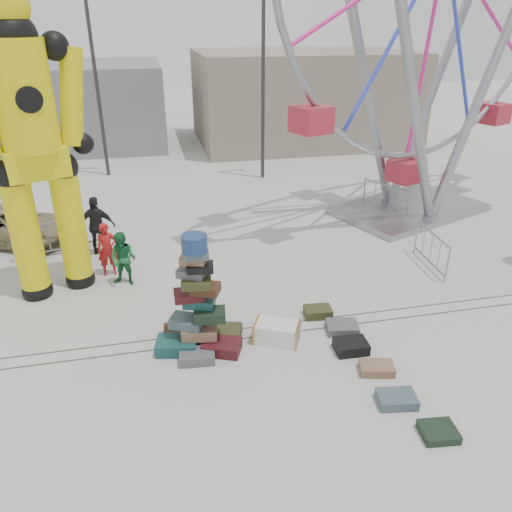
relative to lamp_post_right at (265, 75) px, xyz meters
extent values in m
plane|color=#9E9E99|center=(-3.09, -13.00, -4.48)|extent=(90.00, 90.00, 0.00)
cube|color=#47443F|center=(-3.09, -12.40, -4.48)|extent=(40.00, 0.04, 0.01)
cube|color=#47443F|center=(-3.09, -12.00, -4.48)|extent=(40.00, 0.04, 0.01)
cube|color=gray|center=(3.91, 7.00, -1.98)|extent=(12.00, 8.00, 5.00)
cube|color=gray|center=(-9.09, 9.00, -2.28)|extent=(10.00, 8.00, 4.40)
cylinder|color=#2D2D30|center=(-0.09, 0.00, -0.48)|extent=(0.16, 0.16, 8.00)
cylinder|color=#2D2D30|center=(-7.09, 2.00, -0.48)|extent=(0.16, 0.16, 8.00)
cube|color=#194A4B|center=(-4.99, -12.54, -4.34)|extent=(1.00, 0.78, 0.29)
cube|color=#4B1418|center=(-4.02, -12.79, -4.35)|extent=(1.00, 0.86, 0.27)
cube|color=#462616|center=(-4.85, -12.00, -4.36)|extent=(0.80, 0.57, 0.25)
cube|color=#393C1E|center=(-3.88, -12.25, -4.35)|extent=(0.94, 0.78, 0.27)
cube|color=#575A5F|center=(-4.59, -12.99, -4.37)|extent=(0.80, 0.58, 0.22)
cube|color=black|center=(-4.31, -11.91, -4.36)|extent=(0.87, 0.73, 0.25)
cube|color=#896346|center=(-4.47, -12.50, -4.07)|extent=(0.86, 0.66, 0.25)
cube|color=#465C64|center=(-4.73, -12.40, -3.83)|extent=(0.86, 0.75, 0.22)
cube|color=black|center=(-4.23, -12.58, -3.61)|extent=(0.75, 0.55, 0.22)
cube|color=#194A4B|center=(-4.42, -12.34, -3.40)|extent=(0.77, 0.63, 0.20)
cube|color=#4B1418|center=(-4.63, -12.34, -3.20)|extent=(0.65, 0.45, 0.20)
cube|color=#462616|center=(-4.29, -12.49, -3.00)|extent=(0.73, 0.63, 0.20)
cube|color=#393C1E|center=(-4.48, -12.55, -2.81)|extent=(0.68, 0.51, 0.18)
cube|color=#575A5F|center=(-4.55, -12.39, -2.63)|extent=(0.70, 0.62, 0.18)
cube|color=black|center=(-4.38, -12.52, -2.46)|extent=(0.60, 0.44, 0.16)
cube|color=#896346|center=(-4.51, -12.43, -2.31)|extent=(0.62, 0.52, 0.16)
cube|color=#465C64|center=(-4.44, -12.54, -2.16)|extent=(0.54, 0.37, 0.13)
cylinder|color=navy|center=(-4.47, -12.50, -1.92)|extent=(0.54, 0.54, 0.36)
sphere|color=black|center=(-8.43, -9.25, -4.33)|extent=(0.79, 0.79, 0.79)
cylinder|color=yellow|center=(-8.43, -9.25, -2.82)|extent=(0.73, 0.73, 3.33)
sphere|color=black|center=(-8.43, -9.25, -1.16)|extent=(0.83, 0.83, 0.83)
sphere|color=black|center=(-7.37, -8.82, -4.33)|extent=(0.79, 0.79, 0.79)
cylinder|color=yellow|center=(-7.37, -8.82, -2.82)|extent=(0.73, 0.73, 3.33)
sphere|color=black|center=(-7.37, -8.82, -1.16)|extent=(0.83, 0.83, 0.83)
cube|color=yellow|center=(-7.90, -9.03, -0.95)|extent=(1.66, 1.31, 0.73)
cylinder|color=yellow|center=(-7.90, -9.03, 0.61)|extent=(1.35, 1.35, 2.49)
sphere|color=black|center=(-7.90, -9.03, 1.86)|extent=(1.14, 1.14, 1.14)
sphere|color=yellow|center=(-7.90, -9.03, 2.48)|extent=(1.04, 1.04, 1.04)
sphere|color=black|center=(-7.08, -8.70, 1.65)|extent=(0.67, 0.67, 0.67)
cylinder|color=yellow|center=(-6.89, -8.63, 0.51)|extent=(0.99, 0.82, 2.34)
sphere|color=black|center=(-6.80, -8.59, -0.64)|extent=(0.54, 0.54, 0.54)
cube|color=gray|center=(4.34, -5.59, -4.37)|extent=(6.36, 5.09, 0.22)
cylinder|color=gray|center=(3.05, -7.16, -0.05)|extent=(3.71, 1.70, 8.98)
cylinder|color=gray|center=(6.35, -5.89, -0.05)|extent=(3.71, 1.70, 8.98)
cylinder|color=gray|center=(2.33, -5.30, -0.05)|extent=(3.71, 1.70, 8.98)
cylinder|color=gray|center=(5.63, -4.03, -0.05)|extent=(3.71, 1.70, 8.98)
cube|color=maroon|center=(4.34, -5.59, -2.82)|extent=(1.29, 1.29, 0.77)
cube|color=silver|center=(-2.72, -12.66, -4.25)|extent=(1.16, 0.96, 0.47)
cube|color=#393C1E|center=(-1.45, -11.85, -4.37)|extent=(0.71, 0.53, 0.23)
cube|color=#575A5F|center=(-1.10, -12.60, -4.38)|extent=(0.82, 0.70, 0.20)
cube|color=black|center=(-1.20, -13.39, -4.35)|extent=(0.74, 0.58, 0.26)
cube|color=#896346|center=(-0.96, -14.19, -4.38)|extent=(0.79, 0.61, 0.20)
cube|color=#465C64|center=(-0.98, -15.15, -4.38)|extent=(0.80, 0.62, 0.21)
cube|color=black|center=(-0.64, -16.06, -4.40)|extent=(0.69, 0.61, 0.17)
imported|color=#AA181C|center=(-6.59, -8.40, -3.70)|extent=(0.60, 0.43, 1.56)
imported|color=#18622F|center=(-6.14, -9.11, -3.72)|extent=(0.91, 0.82, 1.53)
imported|color=black|center=(-6.94, -6.89, -3.55)|extent=(1.15, 0.63, 1.87)
imported|color=#8B7E5A|center=(-9.88, -5.29, -3.90)|extent=(4.59, 3.53, 1.16)
camera|label=1|loc=(-5.24, -21.83, 2.27)|focal=35.00mm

